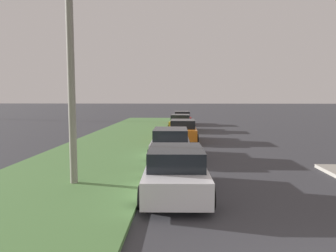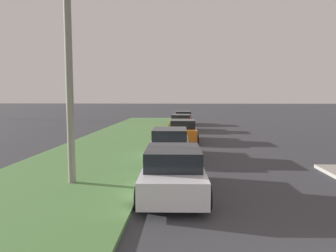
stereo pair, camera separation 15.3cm
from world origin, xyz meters
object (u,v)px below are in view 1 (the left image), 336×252
Objects in this scene: parked_car_orange at (183,131)px; parked_car_red at (182,118)px; parked_car_yellow at (181,123)px; streetlight at (81,53)px; parked_car_white at (176,171)px; parked_car_silver at (171,144)px.

parked_car_red is at bearing 0.21° from parked_car_orange.
parked_car_red is (12.88, -0.01, 0.00)m from parked_car_orange.
streetlight is (-17.51, 3.23, 3.67)m from parked_car_yellow.
parked_car_white is 0.58× the size of streetlight.
parked_car_orange is at bearing -3.07° from parked_car_white.
parked_car_white is at bearing -177.53° from parked_car_yellow.
parked_car_orange is 0.99× the size of parked_car_red.
parked_car_red is at bearing -2.69° from parked_car_silver.
streetlight is (0.71, 3.07, 3.67)m from parked_car_white.
parked_car_red is at bearing -8.05° from streetlight.
parked_car_orange is at bearing -175.85° from parked_car_yellow.
parked_car_yellow is (12.54, -0.49, 0.00)m from parked_car_silver.
parked_car_white is at bearing -177.32° from parked_car_silver.
parked_car_orange is 6.55m from parked_car_yellow.
parked_car_orange is at bearing -17.06° from streetlight.
parked_car_white is 0.99× the size of parked_car_yellow.
parked_car_yellow is 6.33m from parked_car_red.
parked_car_white is at bearing -103.08° from streetlight.
parked_car_silver is 1.00× the size of parked_car_orange.
parked_car_white is 4.84m from streetlight.
parked_car_orange is (11.67, -0.29, 0.00)m from parked_car_white.
parked_car_red is (6.33, -0.15, 0.00)m from parked_car_yellow.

